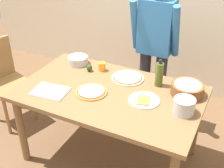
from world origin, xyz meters
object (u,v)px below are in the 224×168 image
object	(u,v)px
dining_table	(110,100)
steel_pot	(184,106)
plate_with_slice	(144,100)
pizza_raw_on_board	(128,78)
avocado	(89,68)
chair_wooden_left	(4,77)
cup_orange	(102,67)
person_cook	(155,44)
mixing_bowl_steel	(78,60)
popcorn_bowl	(187,88)
pizza_cooked_on_tray	(91,92)
cutting_board_white	(50,91)
olive_oil_bottle	(159,74)

from	to	relation	value
dining_table	steel_pot	distance (m)	0.68
plate_with_slice	pizza_raw_on_board	bearing A→B (deg)	133.99
avocado	pizza_raw_on_board	bearing A→B (deg)	4.61
chair_wooden_left	avocado	bearing A→B (deg)	11.38
steel_pot	cup_orange	world-z (taller)	steel_pot
person_cook	mixing_bowl_steel	xyz separation A→B (m)	(-0.67, -0.42, -0.14)
popcorn_bowl	steel_pot	size ratio (longest dim) A/B	1.61
pizza_raw_on_board	plate_with_slice	size ratio (longest dim) A/B	1.17
chair_wooden_left	popcorn_bowl	xyz separation A→B (m)	(1.93, 0.21, 0.28)
person_cook	avocado	size ratio (longest dim) A/B	23.14
cup_orange	dining_table	bearing A→B (deg)	-52.47
pizza_cooked_on_tray	cup_orange	xyz separation A→B (m)	(-0.10, 0.39, 0.03)
person_cook	chair_wooden_left	world-z (taller)	person_cook
dining_table	person_cook	bearing A→B (deg)	79.54
popcorn_bowl	cup_orange	xyz separation A→B (m)	(-0.85, 0.05, -0.02)
chair_wooden_left	cutting_board_white	size ratio (longest dim) A/B	3.17
steel_pot	mixing_bowl_steel	bearing A→B (deg)	163.49
person_cook	cutting_board_white	distance (m)	1.17
chair_wooden_left	pizza_cooked_on_tray	xyz separation A→B (m)	(1.18, -0.13, 0.23)
mixing_bowl_steel	olive_oil_bottle	bearing A→B (deg)	-2.73
mixing_bowl_steel	olive_oil_bottle	distance (m)	0.88
dining_table	avocado	xyz separation A→B (m)	(-0.34, 0.25, 0.13)
steel_pot	cup_orange	distance (m)	0.96
person_cook	pizza_cooked_on_tray	distance (m)	0.90
olive_oil_bottle	steel_pot	size ratio (longest dim) A/B	1.48
chair_wooden_left	mixing_bowl_steel	xyz separation A→B (m)	(0.79, 0.28, 0.26)
pizza_cooked_on_tray	dining_table	bearing A→B (deg)	31.33
cutting_board_white	avocado	xyz separation A→B (m)	(0.12, 0.48, 0.03)
cup_orange	mixing_bowl_steel	bearing A→B (deg)	176.01
mixing_bowl_steel	steel_pot	xyz separation A→B (m)	(1.18, -0.35, 0.03)
mixing_bowl_steel	avocado	xyz separation A→B (m)	(0.18, -0.09, -0.01)
pizza_cooked_on_tray	plate_with_slice	bearing A→B (deg)	9.82
pizza_raw_on_board	cutting_board_white	world-z (taller)	pizza_raw_on_board
pizza_raw_on_board	popcorn_bowl	bearing A→B (deg)	-2.10
plate_with_slice	popcorn_bowl	size ratio (longest dim) A/B	0.93
popcorn_bowl	cup_orange	size ratio (longest dim) A/B	3.29
steel_pot	avocado	size ratio (longest dim) A/B	2.48
pizza_cooked_on_tray	steel_pot	world-z (taller)	steel_pot
avocado	chair_wooden_left	bearing A→B (deg)	-168.62
chair_wooden_left	cup_orange	bearing A→B (deg)	13.67
dining_table	cutting_board_white	world-z (taller)	cutting_board_white
popcorn_bowl	plate_with_slice	bearing A→B (deg)	-138.26
pizza_raw_on_board	mixing_bowl_steel	xyz separation A→B (m)	(-0.58, 0.05, 0.03)
person_cook	pizza_cooked_on_tray	bearing A→B (deg)	-108.17
popcorn_bowl	mixing_bowl_steel	size ratio (longest dim) A/B	1.40
chair_wooden_left	avocado	size ratio (longest dim) A/B	13.57
cup_orange	avocado	distance (m)	0.12
person_cook	dining_table	bearing A→B (deg)	-100.46
pizza_cooked_on_tray	avocado	size ratio (longest dim) A/B	4.02
pizza_raw_on_board	avocado	xyz separation A→B (m)	(-0.39, -0.03, 0.03)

